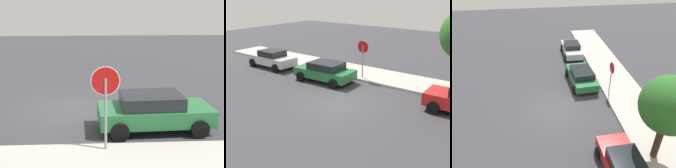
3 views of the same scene
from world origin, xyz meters
The scene contains 7 objects.
ground_plane centered at (0.00, 0.00, 0.00)m, with size 60.00×60.00×0.00m, color #38383D.
sidewalk_curb centered at (0.00, 5.59, 0.07)m, with size 32.00×3.16×0.14m, color #B2ADA3.
stop_sign centered at (-1.29, 4.42, 1.90)m, with size 0.88×0.08×2.73m.
parked_car_green centered at (-3.08, 2.57, 0.71)m, with size 4.11×2.23×1.35m.
parked_car_red centered at (5.93, 2.73, 0.73)m, with size 4.01×2.03×1.45m.
parked_car_silver centered at (-8.76, 2.79, 0.71)m, with size 4.06×1.97×1.38m.
street_tree_near_corner centered at (5.01, 4.88, 3.60)m, with size 2.89×2.89×5.08m.
Camera 3 is at (12.25, -1.27, 10.01)m, focal length 35.00 mm.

